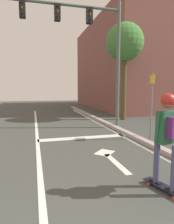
# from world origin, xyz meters

# --- Properties ---
(lane_line_center) EXTENTS (0.12, 20.00, 0.01)m
(lane_line_center) POSITION_xyz_m (0.02, 6.00, 0.00)
(lane_line_center) COLOR silver
(lane_line_center) RESTS_ON ground
(lane_line_curbside) EXTENTS (0.12, 20.00, 0.01)m
(lane_line_curbside) POSITION_xyz_m (3.24, 6.00, 0.00)
(lane_line_curbside) COLOR silver
(lane_line_curbside) RESTS_ON ground
(stop_bar) EXTENTS (3.37, 0.40, 0.01)m
(stop_bar) POSITION_xyz_m (1.71, 6.29, 0.00)
(stop_bar) COLOR silver
(stop_bar) RESTS_ON ground
(lane_arrow_stem) EXTENTS (0.16, 1.40, 0.01)m
(lane_arrow_stem) POSITION_xyz_m (1.88, 3.59, 0.00)
(lane_arrow_stem) COLOR silver
(lane_arrow_stem) RESTS_ON ground
(lane_arrow_head) EXTENTS (0.71, 0.71, 0.01)m
(lane_arrow_head) POSITION_xyz_m (1.88, 4.44, 0.00)
(lane_arrow_head) COLOR silver
(lane_arrow_head) RESTS_ON ground
(curb_strip) EXTENTS (0.24, 24.00, 0.14)m
(curb_strip) POSITION_xyz_m (3.49, 6.00, 0.07)
(curb_strip) COLOR #A09595
(curb_strip) RESTS_ON ground
(skateboard) EXTENTS (0.40, 0.86, 0.09)m
(skateboard) POSITION_xyz_m (2.17, 2.12, 0.07)
(skateboard) COLOR black
(skateboard) RESTS_ON ground
(skater) EXTENTS (0.45, 0.62, 1.68)m
(skater) POSITION_xyz_m (2.17, 2.10, 1.15)
(skater) COLOR #464772
(skater) RESTS_ON skateboard
(traffic_signal_mast) EXTENTS (5.56, 0.34, 5.67)m
(traffic_signal_mast) POSITION_xyz_m (2.10, 7.79, 4.15)
(traffic_signal_mast) COLOR #516358
(traffic_signal_mast) RESTS_ON ground
(street_sign_post) EXTENTS (0.15, 0.44, 2.41)m
(street_sign_post) POSITION_xyz_m (4.02, 5.45, 1.57)
(street_sign_post) COLOR slate
(street_sign_post) RESTS_ON ground
(roadside_tree) EXTENTS (2.16, 2.16, 5.57)m
(roadside_tree) POSITION_xyz_m (5.06, 9.97, 4.40)
(roadside_tree) COLOR brown
(roadside_tree) RESTS_ON ground
(building_block) EXTENTS (9.76, 13.36, 8.02)m
(building_block) POSITION_xyz_m (10.27, 17.44, 4.01)
(building_block) COLOR brown
(building_block) RESTS_ON ground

